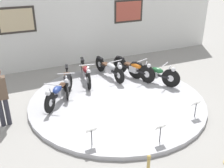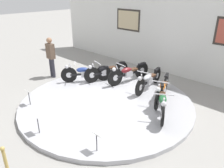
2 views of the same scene
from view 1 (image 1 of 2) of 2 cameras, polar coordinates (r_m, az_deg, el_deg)
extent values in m
plane|color=gray|center=(8.53, 1.10, -3.93)|extent=(60.00, 60.00, 0.00)
cylinder|color=#ADADB2|center=(8.50, 1.10, -3.56)|extent=(5.59, 5.59, 0.13)
cube|color=silver|center=(11.42, -7.69, 13.75)|extent=(14.00, 0.20, 3.85)
cube|color=#2D2823|center=(10.85, -20.07, 12.92)|extent=(1.40, 0.02, 1.00)
cube|color=#C6B289|center=(10.84, -20.06, 12.91)|extent=(1.24, 0.02, 0.84)
cube|color=#2D2823|center=(12.19, 3.65, 15.55)|extent=(1.40, 0.02, 1.00)
cube|color=#B24C3D|center=(12.18, 3.66, 15.55)|extent=(1.24, 0.02, 0.84)
cylinder|color=black|center=(7.81, -13.35, -3.99)|extent=(0.43, 0.52, 0.62)
cylinder|color=silver|center=(7.81, -13.35, -3.99)|extent=(0.19, 0.21, 0.22)
cylinder|color=black|center=(8.89, -9.53, 0.10)|extent=(0.43, 0.52, 0.62)
cylinder|color=silver|center=(8.89, -9.53, 0.10)|extent=(0.19, 0.21, 0.22)
cube|color=black|center=(8.34, -11.31, -1.81)|extent=(0.83, 1.02, 0.07)
cube|color=silver|center=(8.30, -11.44, -1.81)|extent=(0.36, 0.38, 0.24)
ellipsoid|color=navy|center=(8.15, -11.82, -1.12)|extent=(0.47, 0.51, 0.20)
cube|color=#472D1E|center=(8.46, -10.78, -0.31)|extent=(0.36, 0.38, 0.07)
cube|color=black|center=(8.78, -9.65, 1.65)|extent=(0.30, 0.34, 0.06)
cylinder|color=silver|center=(7.84, -13.02, -2.20)|extent=(0.19, 0.22, 0.54)
cylinder|color=silver|center=(7.81, -12.86, -0.16)|extent=(0.44, 0.36, 0.03)
sphere|color=silver|center=(7.61, -13.80, -1.96)|extent=(0.15, 0.15, 0.15)
cylinder|color=black|center=(8.44, -9.74, -1.27)|extent=(0.22, 0.63, 0.64)
cylinder|color=silver|center=(8.44, -9.74, -1.27)|extent=(0.12, 0.23, 0.22)
cylinder|color=black|center=(9.67, -9.74, 2.27)|extent=(0.22, 0.63, 0.64)
cylinder|color=silver|center=(9.67, -9.74, 2.27)|extent=(0.12, 0.23, 0.22)
cube|color=black|center=(9.05, -9.74, 0.62)|extent=(0.40, 1.22, 0.07)
cube|color=silver|center=(9.00, -9.75, 0.63)|extent=(0.28, 0.36, 0.24)
ellipsoid|color=black|center=(8.85, -9.82, 1.30)|extent=(0.34, 0.52, 0.20)
cube|color=#472D1E|center=(9.19, -9.80, 1.98)|extent=(0.28, 0.36, 0.07)
cube|color=black|center=(9.57, -9.85, 3.76)|extent=(0.19, 0.37, 0.06)
cylinder|color=silver|center=(8.49, -9.84, 0.38)|extent=(0.11, 0.25, 0.54)
cylinder|color=silver|center=(8.48, -9.97, 2.28)|extent=(0.53, 0.18, 0.03)
sphere|color=silver|center=(8.24, -9.91, 0.66)|extent=(0.15, 0.15, 0.15)
cylinder|color=black|center=(9.00, -5.10, 0.86)|extent=(0.17, 0.67, 0.67)
cylinder|color=silver|center=(9.00, -5.10, 0.86)|extent=(0.10, 0.24, 0.23)
cylinder|color=black|center=(10.23, -6.39, 3.88)|extent=(0.17, 0.67, 0.67)
cylinder|color=silver|center=(10.23, -6.39, 3.88)|extent=(0.10, 0.24, 0.23)
cube|color=black|center=(9.61, -5.79, 2.47)|extent=(0.28, 1.24, 0.07)
cube|color=silver|center=(9.56, -5.75, 2.49)|extent=(0.25, 0.35, 0.24)
ellipsoid|color=maroon|center=(9.41, -5.70, 3.16)|extent=(0.30, 0.51, 0.20)
cube|color=#472D1E|center=(9.76, -6.03, 3.71)|extent=(0.25, 0.35, 0.07)
cube|color=black|center=(10.13, -6.47, 5.38)|extent=(0.16, 0.37, 0.06)
cylinder|color=silver|center=(9.05, -5.31, 2.38)|extent=(0.09, 0.25, 0.54)
cylinder|color=silver|center=(9.05, -5.49, 4.16)|extent=(0.54, 0.12, 0.03)
sphere|color=silver|center=(8.81, -5.12, 2.71)|extent=(0.15, 0.15, 0.15)
cylinder|color=black|center=(9.41, 1.56, 1.89)|extent=(0.15, 0.61, 0.61)
cylinder|color=silver|center=(9.41, 1.56, 1.89)|extent=(0.10, 0.22, 0.21)
cylinder|color=black|center=(10.47, -2.62, 4.35)|extent=(0.15, 0.61, 0.61)
cylinder|color=silver|center=(10.47, -2.62, 4.35)|extent=(0.10, 0.22, 0.21)
cube|color=black|center=(9.93, -0.64, 3.19)|extent=(0.26, 1.24, 0.07)
cube|color=silver|center=(9.89, -0.52, 3.23)|extent=(0.25, 0.35, 0.24)
ellipsoid|color=#B2B5BA|center=(9.75, -0.21, 3.91)|extent=(0.29, 0.51, 0.20)
cube|color=#472D1E|center=(10.05, -1.32, 4.33)|extent=(0.25, 0.35, 0.07)
cube|color=black|center=(10.38, -2.65, 5.70)|extent=(0.15, 0.37, 0.06)
cylinder|color=silver|center=(9.44, 1.06, 3.31)|extent=(0.08, 0.25, 0.54)
cylinder|color=silver|center=(9.43, 0.71, 4.98)|extent=(0.54, 0.11, 0.03)
sphere|color=silver|center=(9.23, 1.79, 3.71)|extent=(0.15, 0.15, 0.15)
cylinder|color=black|center=(9.51, 7.66, 2.15)|extent=(0.29, 0.65, 0.68)
cylinder|color=silver|center=(9.51, 7.66, 2.15)|extent=(0.14, 0.24, 0.24)
cylinder|color=black|center=(10.32, 1.77, 4.26)|extent=(0.29, 0.65, 0.68)
cylinder|color=silver|center=(10.32, 1.77, 4.26)|extent=(0.14, 0.24, 0.24)
cube|color=black|center=(9.90, 4.60, 3.25)|extent=(0.50, 1.19, 0.07)
cube|color=silver|center=(9.87, 4.77, 3.30)|extent=(0.30, 0.37, 0.24)
ellipsoid|color=#D16619|center=(9.75, 5.25, 4.01)|extent=(0.37, 0.53, 0.20)
cube|color=#472D1E|center=(9.99, 3.67, 4.34)|extent=(0.30, 0.37, 0.07)
cube|color=black|center=(10.22, 1.79, 5.76)|extent=(0.22, 0.37, 0.06)
cylinder|color=silver|center=(9.52, 7.03, 3.51)|extent=(0.13, 0.25, 0.54)
cylinder|color=silver|center=(9.49, 6.60, 5.14)|extent=(0.52, 0.22, 0.03)
sphere|color=silver|center=(9.35, 8.07, 3.96)|extent=(0.15, 0.15, 0.15)
cylinder|color=black|center=(9.34, 12.68, 1.24)|extent=(0.41, 0.59, 0.66)
cylinder|color=silver|center=(9.34, 12.68, 1.24)|extent=(0.18, 0.23, 0.23)
cylinder|color=black|center=(9.82, 5.33, 2.99)|extent=(0.41, 0.59, 0.66)
cylinder|color=silver|center=(9.82, 5.33, 2.99)|extent=(0.18, 0.23, 0.23)
cube|color=black|center=(9.56, 8.91, 2.14)|extent=(0.74, 1.08, 0.07)
cube|color=silver|center=(9.54, 9.14, 2.20)|extent=(0.34, 0.38, 0.24)
ellipsoid|color=#1E562D|center=(9.44, 9.76, 2.96)|extent=(0.45, 0.52, 0.20)
cube|color=#472D1E|center=(9.59, 7.77, 3.19)|extent=(0.34, 0.38, 0.07)
cube|color=black|center=(9.72, 5.40, 4.52)|extent=(0.28, 0.36, 0.06)
cylinder|color=silver|center=(9.31, 11.94, 2.56)|extent=(0.17, 0.23, 0.54)
cylinder|color=silver|center=(9.25, 11.46, 4.19)|extent=(0.47, 0.32, 0.03)
sphere|color=silver|center=(9.19, 13.23, 3.09)|extent=(0.15, 0.15, 0.15)
cylinder|color=#333338|center=(6.39, -4.45, -11.64)|extent=(0.02, 0.02, 0.42)
cube|color=white|center=(6.25, -4.51, -9.99)|extent=(0.26, 0.11, 0.15)
cylinder|color=#333338|center=(6.58, 10.43, -10.81)|extent=(0.02, 0.02, 0.42)
cube|color=white|center=(6.45, 10.59, -9.20)|extent=(0.26, 0.11, 0.15)
cylinder|color=#333338|center=(7.80, 17.70, -5.45)|extent=(0.02, 0.02, 0.42)
cube|color=white|center=(7.69, 17.92, -4.01)|extent=(0.26, 0.11, 0.15)
cylinder|color=#2D2D38|center=(7.79, -22.99, -5.74)|extent=(0.13, 0.13, 0.83)
cylinder|color=#2D2D38|center=(7.79, -21.82, -5.53)|extent=(0.13, 0.13, 0.83)
sphere|color=tan|center=(4.90, 8.07, -15.45)|extent=(0.08, 0.08, 0.08)
camera|label=2|loc=(8.08, 51.01, 11.74)|focal=35.00mm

